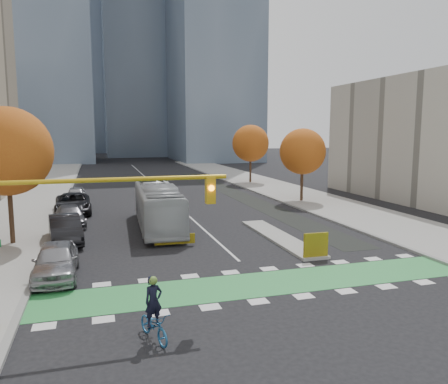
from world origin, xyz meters
TOP-DOWN VIEW (x-y plane):
  - ground at (0.00, 0.00)m, footprint 300.00×300.00m
  - sidewalk_west at (-13.50, 20.00)m, footprint 7.00×120.00m
  - sidewalk_east at (13.50, 20.00)m, footprint 7.00×120.00m
  - curb_west at (-10.00, 20.00)m, footprint 0.30×120.00m
  - curb_east at (10.00, 20.00)m, footprint 0.30×120.00m
  - bike_crossing at (0.00, 1.50)m, footprint 20.00×3.00m
  - centre_line at (0.00, 40.00)m, footprint 0.15×70.00m
  - bike_lane_paint at (7.50, 30.00)m, footprint 2.50×50.00m
  - median_island at (4.00, 9.00)m, footprint 1.60×10.00m
  - hazard_board at (4.00, 4.20)m, footprint 1.40×0.12m
  - tower_ne at (20.00, 85.00)m, footprint 18.00×24.00m
  - tower_far at (-4.00, 140.00)m, footprint 26.00×26.00m
  - tree_west at (-12.00, 12.00)m, footprint 5.20×5.20m
  - tree_east_near at (12.00, 22.00)m, footprint 4.40×4.40m
  - tree_east_far at (12.50, 38.00)m, footprint 4.80×4.80m
  - traffic_signal_west at (-7.93, -0.51)m, footprint 8.53×0.56m
  - cyclist at (-5.43, -2.48)m, footprint 1.22×1.98m
  - bus at (-2.96, 14.29)m, footprint 3.09×11.30m
  - parked_car_a at (-9.00, 5.00)m, footprint 1.94×4.82m
  - parked_car_b at (-9.00, 11.75)m, footprint 2.41×5.28m
  - parked_car_c at (-9.00, 16.75)m, footprint 2.56×5.14m
  - parked_car_d at (-9.00, 21.75)m, footprint 3.09×6.19m
  - parked_car_e at (-9.00, 27.97)m, footprint 1.90×4.39m

SIDE VIEW (x-z plane):
  - ground at x=0.00m, z-range 0.00..0.00m
  - centre_line at x=0.00m, z-range 0.00..0.01m
  - bike_lane_paint at x=7.50m, z-range 0.00..0.01m
  - bike_crossing at x=0.00m, z-range 0.00..0.01m
  - sidewalk_west at x=-13.50m, z-range 0.00..0.15m
  - sidewalk_east at x=13.50m, z-range 0.00..0.15m
  - curb_west at x=-10.00m, z-range -0.01..0.15m
  - curb_east at x=10.00m, z-range -0.01..0.15m
  - median_island at x=4.00m, z-range 0.00..0.16m
  - parked_car_c at x=-9.00m, z-range 0.00..1.43m
  - cyclist at x=-5.43m, z-range -0.36..1.80m
  - parked_car_e at x=-9.00m, z-range 0.00..1.47m
  - hazard_board at x=4.00m, z-range 0.15..1.45m
  - parked_car_a at x=-9.00m, z-range 0.00..1.64m
  - parked_car_b at x=-9.00m, z-range 0.00..1.68m
  - parked_car_d at x=-9.00m, z-range 0.00..1.68m
  - bus at x=-2.96m, z-range 0.00..3.12m
  - traffic_signal_west at x=-7.93m, z-range 1.43..6.63m
  - tree_east_near at x=12.00m, z-range 1.33..8.40m
  - tree_east_far at x=12.50m, z-range 1.42..9.07m
  - tree_west at x=-12.00m, z-range 1.50..9.73m
  - tower_ne at x=20.00m, z-range 0.00..60.00m
  - tower_far at x=-4.00m, z-range 0.00..80.00m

